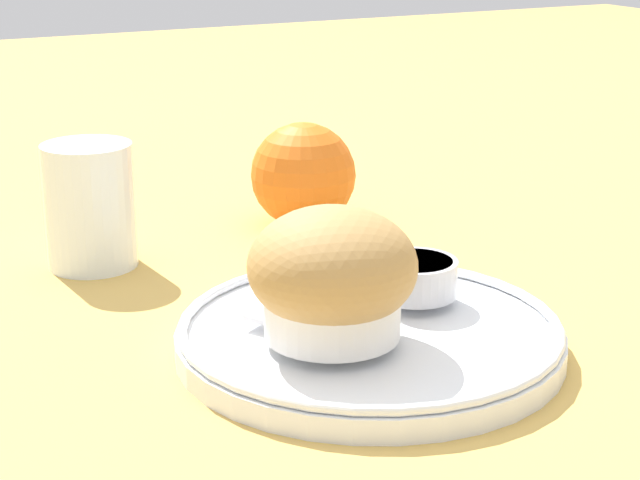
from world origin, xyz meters
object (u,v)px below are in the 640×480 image
butter_knife (321,281)px  juice_glass (90,206)px  orange_fruit (303,175)px  muffin (332,277)px

butter_knife → juice_glass: size_ratio=1.53×
orange_fruit → juice_glass: size_ratio=0.94×
butter_knife → muffin: bearing=-144.7°
orange_fruit → juice_glass: (-0.18, -0.02, 0.00)m
muffin → orange_fruit: muffin is taller
muffin → orange_fruit: bearing=67.1°
butter_knife → orange_fruit: size_ratio=1.62×
butter_knife → orange_fruit: bearing=35.0°
orange_fruit → juice_glass: juice_glass is taller
muffin → butter_knife: bearing=67.3°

